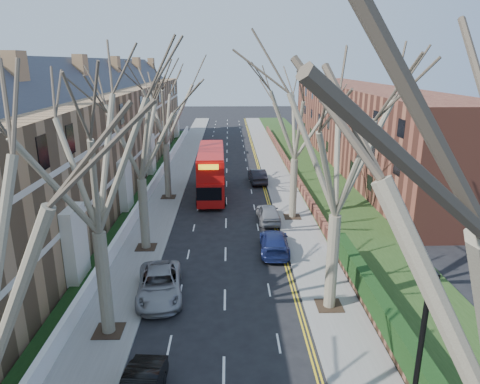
{
  "coord_description": "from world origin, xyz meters",
  "views": [
    {
      "loc": [
        0.3,
        -12.36,
        12.85
      ],
      "look_at": [
        1.18,
        21.4,
        2.58
      ],
      "focal_mm": 32.0,
      "sensor_mm": 36.0,
      "label": 1
    }
  ],
  "objects": [
    {
      "name": "car_right_mid",
      "position": [
        3.57,
        21.33,
        0.75
      ],
      "size": [
        1.91,
        4.46,
        1.5
      ],
      "primitive_type": "imported",
      "rotation": [
        0.0,
        0.0,
        3.17
      ],
      "color": "gray",
      "rests_on": "ground"
    },
    {
      "name": "tree_right_mid",
      "position": [
        5.7,
        8.0,
        9.56
      ],
      "size": [
        10.5,
        10.5,
        14.71
      ],
      "color": "#6E614F",
      "rests_on": "ground"
    },
    {
      "name": "car_right_far",
      "position": [
        3.44,
        33.43,
        0.77
      ],
      "size": [
        2.01,
        4.82,
        1.55
      ],
      "primitive_type": "imported",
      "rotation": [
        0.0,
        0.0,
        3.22
      ],
      "color": "black",
      "rests_on": "ground"
    },
    {
      "name": "tree_left_far",
      "position": [
        -5.7,
        16.0,
        9.24
      ],
      "size": [
        10.15,
        10.15,
        14.22
      ],
      "color": "#6E614F",
      "rests_on": "ground"
    },
    {
      "name": "wall_hedge_right",
      "position": [
        7.7,
        2.0,
        1.12
      ],
      "size": [
        0.7,
        24.0,
        1.8
      ],
      "color": "#533723",
      "rests_on": "ground"
    },
    {
      "name": "terrace_left",
      "position": [
        -13.65,
        31.0,
        5.53
      ],
      "size": [
        9.7,
        78.0,
        13.6
      ],
      "color": "#94704B",
      "rests_on": "ground"
    },
    {
      "name": "pavement_left",
      "position": [
        -6.0,
        39.0,
        0.06
      ],
      "size": [
        3.0,
        102.0,
        0.12
      ],
      "primitive_type": "cube",
      "color": "slate",
      "rests_on": "ground"
    },
    {
      "name": "pavement_right",
      "position": [
        6.0,
        39.0,
        0.06
      ],
      "size": [
        3.0,
        102.0,
        0.12
      ],
      "primitive_type": "cube",
      "color": "slate",
      "rests_on": "ground"
    },
    {
      "name": "front_wall_left",
      "position": [
        -7.65,
        31.0,
        0.62
      ],
      "size": [
        0.3,
        78.0,
        1.0
      ],
      "color": "white",
      "rests_on": "ground"
    },
    {
      "name": "double_decker_bus",
      "position": [
        -1.48,
        29.07,
        2.25
      ],
      "size": [
        2.96,
        10.99,
        4.57
      ],
      "rotation": [
        0.0,
        0.0,
        3.16
      ],
      "color": "#A80D0C",
      "rests_on": "ground"
    },
    {
      "name": "tree_right_far",
      "position": [
        5.7,
        22.0,
        9.24
      ],
      "size": [
        10.15,
        10.15,
        14.22
      ],
      "color": "#6E614F",
      "rests_on": "ground"
    },
    {
      "name": "tree_left_mid",
      "position": [
        -5.7,
        6.0,
        9.56
      ],
      "size": [
        10.5,
        10.5,
        14.71
      ],
      "color": "#6E614F",
      "rests_on": "ground"
    },
    {
      "name": "car_right_near",
      "position": [
        3.45,
        15.31,
        0.71
      ],
      "size": [
        2.21,
        4.97,
        1.42
      ],
      "primitive_type": "imported",
      "rotation": [
        0.0,
        0.0,
        3.1
      ],
      "color": "navy",
      "rests_on": "ground"
    },
    {
      "name": "tree_left_dist",
      "position": [
        -5.7,
        28.0,
        9.56
      ],
      "size": [
        10.5,
        10.5,
        14.71
      ],
      "color": "#6E614F",
      "rests_on": "ground"
    },
    {
      "name": "car_left_far",
      "position": [
        -3.7,
        9.46,
        0.74
      ],
      "size": [
        3.09,
        5.61,
        1.49
      ],
      "primitive_type": "imported",
      "rotation": [
        0.0,
        0.0,
        0.12
      ],
      "color": "gray",
      "rests_on": "ground"
    },
    {
      "name": "grass_verge_right",
      "position": [
        10.5,
        39.0,
        0.15
      ],
      "size": [
        6.0,
        102.0,
        0.06
      ],
      "color": "#1D3613",
      "rests_on": "ground"
    },
    {
      "name": "flats_right",
      "position": [
        17.46,
        43.0,
        4.98
      ],
      "size": [
        13.97,
        54.0,
        10.0
      ],
      "color": "brown",
      "rests_on": "ground"
    }
  ]
}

